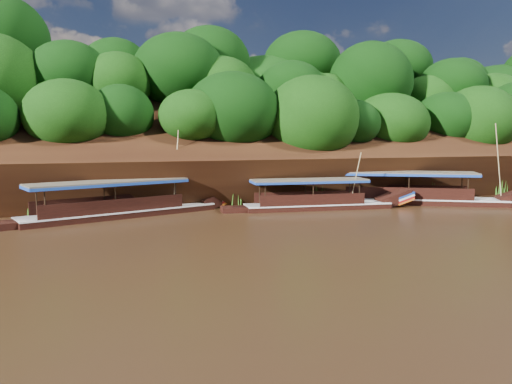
# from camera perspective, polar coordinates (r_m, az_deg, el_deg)

# --- Properties ---
(ground) EXTENTS (160.00, 160.00, 0.00)m
(ground) POSITION_cam_1_polar(r_m,az_deg,el_deg) (31.56, 11.31, -3.82)
(ground) COLOR black
(ground) RESTS_ON ground
(riverbank) EXTENTS (120.00, 30.06, 19.40)m
(riverbank) POSITION_cam_1_polar(r_m,az_deg,el_deg) (52.25, -0.67, 2.52)
(riverbank) COLOR black
(riverbank) RESTS_ON ground
(boat_0) EXTENTS (15.27, 9.29, 6.96)m
(boat_0) POSITION_cam_1_polar(r_m,az_deg,el_deg) (42.69, 19.09, -0.54)
(boat_0) COLOR black
(boat_0) RESTS_ON ground
(boat_1) EXTENTS (13.31, 3.13, 4.73)m
(boat_1) POSITION_cam_1_polar(r_m,az_deg,el_deg) (38.25, 8.04, -1.14)
(boat_1) COLOR black
(boat_1) RESTS_ON ground
(boat_2) EXTENTS (15.81, 7.30, 6.73)m
(boat_2) POSITION_cam_1_polar(r_m,az_deg,el_deg) (35.79, -13.83, -1.72)
(boat_2) COLOR black
(boat_2) RESTS_ON ground
(reeds) EXTENTS (48.88, 2.42, 2.19)m
(reeds) POSITION_cam_1_polar(r_m,az_deg,el_deg) (39.07, 0.85, -0.37)
(reeds) COLOR #30691A
(reeds) RESTS_ON ground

